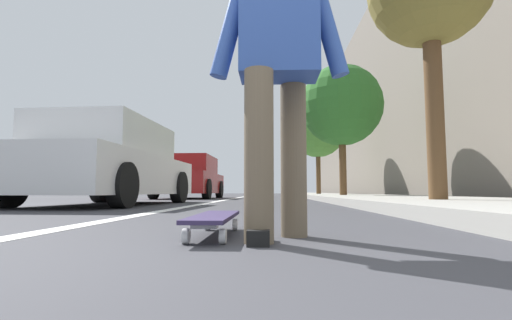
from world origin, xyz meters
TOP-DOWN VIEW (x-y plane):
  - ground_plane at (10.00, 0.00)m, footprint 80.00×80.00m
  - lane_stripe_white at (20.00, 1.07)m, footprint 52.00×0.16m
  - sidewalk_curb at (18.00, -3.04)m, footprint 52.00×3.20m
  - building_facade at (22.00, -6.21)m, footprint 40.00×1.20m
  - skateboard at (1.37, 0.03)m, footprint 0.84×0.21m
  - skater_person at (1.22, -0.31)m, footprint 0.46×0.72m
  - parked_car_near at (5.92, 2.69)m, footprint 4.43×2.14m
  - parked_car_mid at (12.31, 2.67)m, footprint 4.08×2.01m
  - traffic_light at (25.39, 1.47)m, footprint 0.33×0.28m
  - street_tree_mid at (11.77, -2.64)m, footprint 2.75×2.75m
  - street_tree_far at (18.36, -2.64)m, footprint 2.83×2.83m

SIDE VIEW (x-z plane):
  - ground_plane at x=10.00m, z-range 0.00..0.00m
  - lane_stripe_white at x=20.00m, z-range 0.00..0.01m
  - sidewalk_curb at x=18.00m, z-range 0.00..0.13m
  - skateboard at x=1.37m, z-range 0.04..0.15m
  - parked_car_mid at x=12.31m, z-range -0.03..1.46m
  - parked_car_near at x=5.92m, z-range -0.02..1.47m
  - skater_person at x=1.22m, z-range 0.12..1.76m
  - street_tree_mid at x=11.77m, z-range 0.88..5.43m
  - traffic_light at x=25.39m, z-range 0.87..5.56m
  - street_tree_far at x=18.36m, z-range 0.99..5.83m
  - building_facade at x=22.00m, z-range 0.00..10.48m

